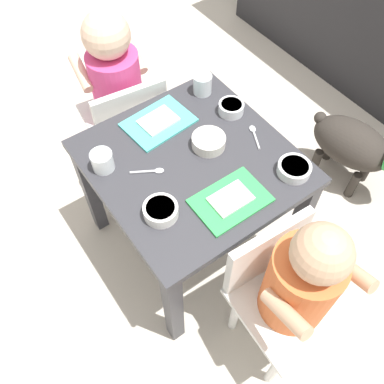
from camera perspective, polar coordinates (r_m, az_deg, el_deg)
name	(u,v)px	position (r m, az deg, el deg)	size (l,w,h in m)	color
ground_plane	(192,238)	(1.64, 0.00, -6.26)	(7.00, 7.00, 0.00)	beige
dining_table	(192,177)	(1.31, 0.00, 2.12)	(0.58, 0.57, 0.48)	#333338
seated_child_left	(116,84)	(1.54, -10.26, 14.33)	(0.31, 0.31, 0.72)	silver
seated_child_right	(298,282)	(1.12, 14.25, -11.79)	(0.30, 0.30, 0.69)	silver
dog	(357,147)	(1.76, 21.62, 5.77)	(0.43, 0.25, 0.31)	#332D28
food_tray_left	(157,123)	(1.34, -4.75, 9.42)	(0.17, 0.22, 0.02)	#4CC6BC
food_tray_right	(229,201)	(1.15, 5.11, -1.20)	(0.14, 0.20, 0.02)	green
water_cup_left	(103,162)	(1.23, -12.09, 4.05)	(0.06, 0.06, 0.06)	white
water_cup_right	(202,85)	(1.43, 1.44, 14.36)	(0.06, 0.06, 0.07)	white
veggie_bowl_near	(294,169)	(1.23, 13.76, 3.13)	(0.10, 0.10, 0.03)	white
cereal_bowl_right_side	(161,210)	(1.12, -4.30, -2.52)	(0.09, 0.09, 0.04)	white
veggie_bowl_far	(209,141)	(1.26, 2.28, 6.93)	(0.10, 0.10, 0.04)	silver
cereal_bowl_left_side	(231,108)	(1.37, 5.37, 11.38)	(0.08, 0.08, 0.03)	white
spoon_by_left_tray	(254,134)	(1.32, 8.52, 7.77)	(0.09, 0.06, 0.01)	silver
spoon_by_right_tray	(151,171)	(1.22, -5.66, 2.85)	(0.06, 0.09, 0.01)	silver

